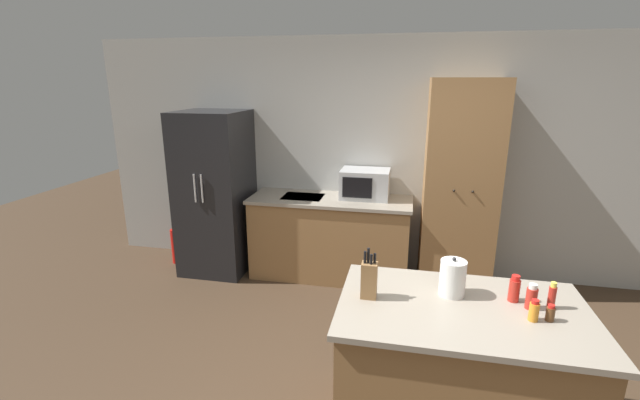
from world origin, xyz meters
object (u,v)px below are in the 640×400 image
object	(u,v)px
pantry_cabinet	(460,188)
spice_bottle_green_herb	(552,296)
spice_bottle_tall_dark	(532,297)
spice_bottle_amber_oil	(514,289)
microwave	(365,184)
spice_bottle_pale_salt	(534,311)
refrigerator	(216,193)
knife_block	(369,279)
spice_bottle_short_red	(550,313)
fire_extinguisher	(176,245)
kettle	(453,278)

from	to	relation	value
pantry_cabinet	spice_bottle_green_herb	world-z (taller)	pantry_cabinet
spice_bottle_tall_dark	spice_bottle_amber_oil	distance (m)	0.10
microwave	spice_bottle_tall_dark	distance (m)	2.43
spice_bottle_amber_oil	spice_bottle_pale_salt	bearing A→B (deg)	-74.10
refrigerator	knife_block	size ratio (longest dim) A/B	5.83
microwave	spice_bottle_green_herb	bearing A→B (deg)	-58.55
refrigerator	spice_bottle_short_red	xyz separation A→B (m)	(2.91, -2.09, 0.04)
refrigerator	fire_extinguisher	world-z (taller)	refrigerator
spice_bottle_tall_dark	spice_bottle_pale_salt	distance (m)	0.14
microwave	spice_bottle_amber_oil	size ratio (longest dim) A/B	3.20
spice_bottle_tall_dark	spice_bottle_green_herb	size ratio (longest dim) A/B	0.94
spice_bottle_short_red	spice_bottle_green_herb	world-z (taller)	spice_bottle_green_herb
spice_bottle_green_herb	kettle	size ratio (longest dim) A/B	0.66
spice_bottle_short_red	kettle	world-z (taller)	kettle
microwave	pantry_cabinet	bearing A→B (deg)	-4.25
spice_bottle_short_red	spice_bottle_pale_salt	bearing A→B (deg)	-169.98
spice_bottle_short_red	refrigerator	bearing A→B (deg)	144.40
pantry_cabinet	spice_bottle_green_herb	distance (m)	2.05
spice_bottle_short_red	pantry_cabinet	bearing A→B (deg)	97.01
spice_bottle_pale_salt	fire_extinguisher	distance (m)	4.06
knife_block	spice_bottle_green_herb	xyz separation A→B (m)	(1.02, 0.09, -0.04)
microwave	kettle	bearing A→B (deg)	-70.00
pantry_cabinet	spice_bottle_amber_oil	size ratio (longest dim) A/B	13.44
knife_block	spice_bottle_pale_salt	size ratio (longest dim) A/B	2.54
fire_extinguisher	kettle	bearing A→B (deg)	-32.46
spice_bottle_amber_oil	kettle	xyz separation A→B (m)	(-0.35, 0.01, 0.03)
pantry_cabinet	spice_bottle_tall_dark	size ratio (longest dim) A/B	14.48
refrigerator	microwave	size ratio (longest dim) A/B	3.53
pantry_cabinet	spice_bottle_short_red	bearing A→B (deg)	-82.99
refrigerator	kettle	bearing A→B (deg)	-38.01
refrigerator	spice_bottle_green_herb	distance (m)	3.54
pantry_cabinet	spice_bottle_short_red	size ratio (longest dim) A/B	22.86
pantry_cabinet	spice_bottle_green_herb	xyz separation A→B (m)	(0.31, -2.03, -0.11)
spice_bottle_tall_dark	fire_extinguisher	world-z (taller)	spice_bottle_tall_dark
knife_block	spice_bottle_pale_salt	distance (m)	0.89
microwave	spice_bottle_green_herb	distance (m)	2.46
knife_block	spice_bottle_short_red	bearing A→B (deg)	-3.28
microwave	fire_extinguisher	xyz separation A→B (m)	(-2.24, -0.15, -0.84)
refrigerator	fire_extinguisher	distance (m)	0.89
knife_block	fire_extinguisher	size ratio (longest dim) A/B	0.63
refrigerator	spice_bottle_green_herb	world-z (taller)	refrigerator
spice_bottle_amber_oil	fire_extinguisher	world-z (taller)	spice_bottle_amber_oil
spice_bottle_green_herb	spice_bottle_amber_oil	bearing A→B (deg)	167.19
knife_block	kettle	size ratio (longest dim) A/B	1.29
refrigerator	knife_block	bearing A→B (deg)	-46.34
pantry_cabinet	spice_bottle_amber_oil	distance (m)	1.99
spice_bottle_amber_oil	knife_block	bearing A→B (deg)	-170.94
spice_bottle_short_red	fire_extinguisher	size ratio (longest dim) A/B	0.19
pantry_cabinet	spice_bottle_green_herb	size ratio (longest dim) A/B	13.59
microwave	spice_bottle_amber_oil	world-z (taller)	microwave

